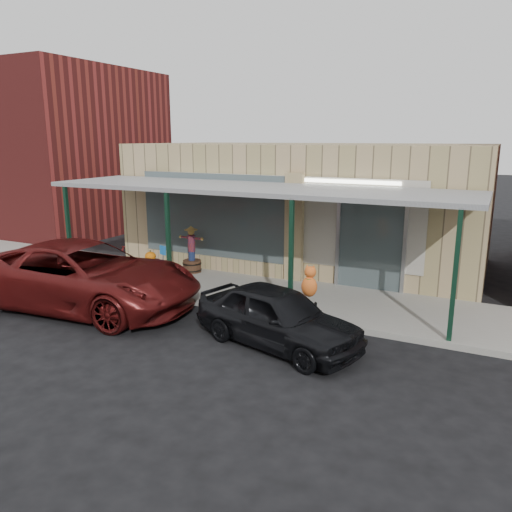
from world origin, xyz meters
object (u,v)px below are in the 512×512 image
at_px(barrel_scarecrow, 192,257).
at_px(parked_sedan, 278,316).
at_px(car_maroon, 83,276).
at_px(barrel_pumpkin, 151,266).
at_px(handicap_sign, 163,261).

relative_size(barrel_scarecrow, parked_sedan, 0.36).
bearing_deg(car_maroon, barrel_pumpkin, -1.49).
bearing_deg(parked_sedan, barrel_pumpkin, 77.98).
relative_size(barrel_pumpkin, handicap_sign, 0.69).
height_order(barrel_scarecrow, handicap_sign, barrel_scarecrow).
relative_size(parked_sedan, car_maroon, 0.66).
relative_size(barrel_scarecrow, handicap_sign, 1.20).
bearing_deg(barrel_pumpkin, car_maroon, -86.38).
distance_m(barrel_pumpkin, car_maroon, 3.09).
bearing_deg(handicap_sign, barrel_pumpkin, 156.14).
relative_size(barrel_pumpkin, parked_sedan, 0.21).
bearing_deg(handicap_sign, barrel_scarecrow, 114.87).
height_order(barrel_scarecrow, parked_sedan, barrel_scarecrow).
height_order(barrel_pumpkin, parked_sedan, parked_sedan).
relative_size(barrel_pumpkin, car_maroon, 0.14).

